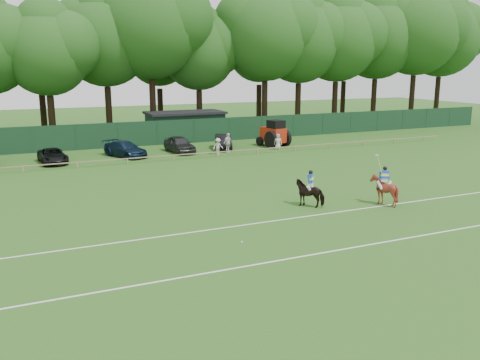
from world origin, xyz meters
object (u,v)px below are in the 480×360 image
suv_black (53,156)px  utility_shed (185,125)px  horse_chestnut (384,190)px  hatch_grey (179,144)px  polo_ball (242,242)px  tractor (274,134)px  horse_dark (310,193)px  sedan_navy (125,149)px  estate_black (223,142)px  spectator_left (218,146)px  spectator_mid (228,143)px  spectator_right (278,142)px

suv_black → utility_shed: 17.23m
horse_chestnut → hatch_grey: bearing=-48.3°
polo_ball → tractor: size_ratio=0.03×
horse_dark → utility_shed: size_ratio=0.21×
horse_chestnut → sedan_navy: 24.55m
hatch_grey → estate_black: hatch_grey is taller
hatch_grey → spectator_left: 3.81m
horse_dark → tractor: 22.23m
spectator_left → estate_black: bearing=56.1°
horse_dark → horse_chestnut: bearing=116.2°
spectator_mid → utility_shed: (-0.72, 10.41, 0.60)m
spectator_right → utility_shed: utility_shed is taller
hatch_grey → estate_black: size_ratio=1.08×
suv_black → sedan_navy: (6.18, 0.60, 0.07)m
spectator_left → spectator_mid: bearing=14.2°
estate_black → spectator_right: bearing=-10.4°
horse_chestnut → polo_ball: 10.73m
suv_black → spectator_mid: spectator_mid is taller
sedan_navy → spectator_mid: bearing=-36.5°
horse_dark → suv_black: 23.70m
suv_black → sedan_navy: size_ratio=0.93×
horse_chestnut → spectator_right: horse_chestnut is taller
spectator_mid → hatch_grey: bearing=124.8°
sedan_navy → polo_ball: 24.90m
horse_chestnut → spectator_left: bearing=-54.7°
sedan_navy → spectator_right: 14.50m
horse_dark → hatch_grey: hatch_grey is taller
utility_shed → spectator_right: bearing=-60.7°
polo_ball → tractor: (14.79, 24.72, 1.21)m
spectator_right → polo_ball: spectator_right is taller
spectator_right → tractor: (0.58, 1.91, 0.50)m
hatch_grey → utility_shed: bearing=63.5°
estate_black → utility_shed: size_ratio=0.50×
horse_dark → sedan_navy: size_ratio=0.38×
horse_chestnut → polo_ball: (-10.36, -2.69, -0.82)m
estate_black → spectator_left: (-1.68, -2.77, 0.06)m
spectator_left → utility_shed: (0.41, 10.75, 0.79)m
hatch_grey → spectator_mid: spectator_mid is taller
tractor → suv_black: bearing=170.1°
polo_ball → tractor: bearing=59.1°
horse_chestnut → utility_shed: 30.77m
horse_chestnut → suv_black: horse_chestnut is taller
horse_dark → spectator_right: size_ratio=1.19×
utility_shed → polo_ball: bearing=-103.9°
spectator_left → suv_black: bearing=170.8°
suv_black → horse_chestnut: bearing=-56.4°
spectator_right → tractor: bearing=99.4°
estate_black → hatch_grey: bearing=-157.6°
suv_black → tractor: bearing=-2.9°
suv_black → polo_ball: suv_black is taller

